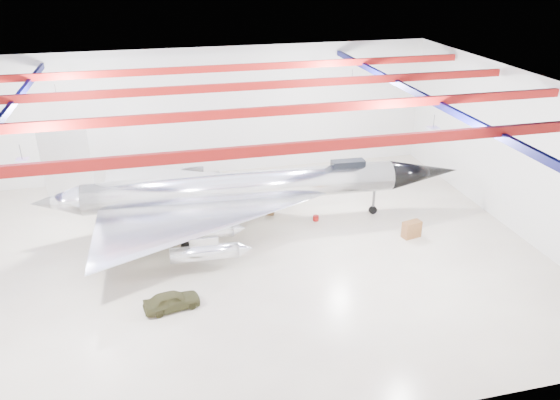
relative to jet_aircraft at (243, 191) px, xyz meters
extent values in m
plane|color=#BBAB95|center=(-1.50, -4.06, -2.73)|extent=(40.00, 40.00, 0.00)
plane|color=silver|center=(-1.50, 10.94, 2.77)|extent=(40.00, 0.00, 40.00)
plane|color=silver|center=(18.50, -4.06, 2.77)|extent=(0.00, 30.00, 30.00)
plane|color=#0A0F38|center=(-1.50, -4.06, 8.27)|extent=(40.00, 40.00, 0.00)
cube|color=maroon|center=(-1.50, -13.06, 7.67)|extent=(39.50, 0.25, 0.50)
cube|color=maroon|center=(-1.50, -7.06, 7.67)|extent=(39.50, 0.25, 0.50)
cube|color=maroon|center=(-1.50, -1.06, 7.67)|extent=(39.50, 0.25, 0.50)
cube|color=maroon|center=(-1.50, 4.94, 7.67)|extent=(39.50, 0.25, 0.50)
cube|color=#0B0C44|center=(-13.50, -4.06, 7.37)|extent=(0.25, 29.50, 0.40)
cube|color=#0B0C44|center=(10.50, -4.06, 7.37)|extent=(0.25, 29.50, 0.40)
cube|color=silver|center=(-11.50, -10.06, 6.97)|extent=(0.55, 0.55, 0.25)
cube|color=silver|center=(8.50, -10.06, 6.97)|extent=(0.55, 0.55, 0.25)
cube|color=silver|center=(-11.50, 1.94, 6.97)|extent=(0.55, 0.55, 0.25)
cube|color=silver|center=(8.50, 1.94, 6.97)|extent=(0.55, 0.55, 0.25)
cylinder|color=silver|center=(0.06, 0.00, 0.32)|extent=(21.85, 2.99, 2.18)
cone|color=black|center=(13.67, -0.51, 0.32)|extent=(5.52, 2.38, 2.18)
cone|color=silver|center=(-12.46, 0.47, 0.32)|extent=(3.35, 2.30, 2.18)
cube|color=silver|center=(-11.37, 0.43, 3.15)|extent=(3.05, 0.24, 4.90)
cube|color=black|center=(7.68, -0.29, 1.46)|extent=(2.43, 0.96, 0.54)
cylinder|color=silver|center=(-3.43, -5.87, -1.21)|extent=(4.17, 1.13, 0.98)
cylinder|color=silver|center=(-3.33, -3.15, -1.21)|extent=(4.17, 1.13, 0.98)
cylinder|color=silver|center=(-3.08, 3.39, -1.21)|extent=(4.17, 1.13, 0.98)
cylinder|color=silver|center=(-2.98, 6.11, -1.21)|extent=(4.17, 1.13, 0.98)
cylinder|color=#59595B|center=(9.86, -0.37, -1.75)|extent=(0.20, 0.20, 1.96)
cylinder|color=black|center=(9.86, -0.37, -2.43)|extent=(0.62, 0.26, 0.61)
cylinder|color=#59595B|center=(-4.40, -2.56, -1.75)|extent=(0.20, 0.20, 1.96)
cylinder|color=black|center=(-4.40, -2.56, -2.43)|extent=(0.62, 0.26, 0.61)
cylinder|color=#59595B|center=(-4.19, 2.88, -1.75)|extent=(0.20, 0.20, 1.96)
cylinder|color=black|center=(-4.19, 2.88, -2.43)|extent=(0.62, 0.26, 0.61)
imported|color=#3E3D1F|center=(-5.66, -8.96, -2.20)|extent=(3.30, 1.80, 1.06)
cube|color=brown|center=(11.04, -4.43, -2.14)|extent=(1.40, 0.90, 1.18)
cube|color=#9E110F|center=(-5.60, 2.02, -2.59)|extent=(0.47, 0.42, 0.28)
cylinder|color=#59595B|center=(-2.79, 0.16, -2.52)|extent=(0.62, 0.62, 0.42)
cube|color=olive|center=(2.28, 1.35, -2.53)|extent=(0.68, 0.61, 0.40)
cube|color=#59595B|center=(-7.69, 2.61, -2.59)|extent=(0.46, 0.39, 0.28)
cylinder|color=#9E110F|center=(5.33, -0.45, -2.54)|extent=(0.51, 0.51, 0.39)
cylinder|color=#59595B|center=(0.74, 4.16, -2.55)|extent=(0.48, 0.48, 0.36)
camera|label=1|loc=(-5.75, -34.79, 15.58)|focal=35.00mm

